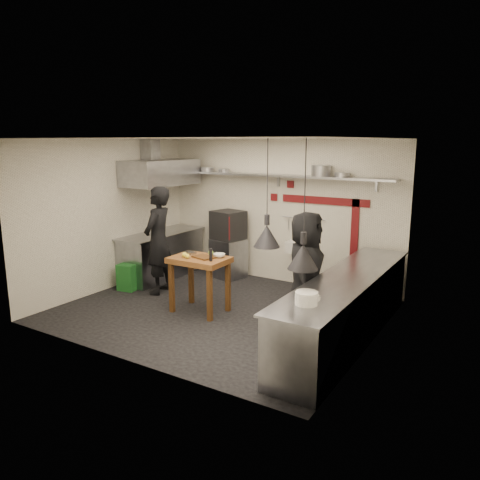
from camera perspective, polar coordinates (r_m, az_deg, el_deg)
The scene contains 47 objects.
floor at distance 7.85m, azimuth -2.49°, elevation -8.64°, with size 5.00×5.00×0.00m, color black.
ceiling at distance 7.34m, azimuth -2.69°, elevation 12.26°, with size 5.00×5.00×0.00m, color beige.
wall_back at distance 9.26m, azimuth 4.75°, elevation 3.48°, with size 5.00×0.04×2.80m, color white.
wall_front at distance 5.89m, azimuth -14.15°, elevation -1.76°, with size 5.00×0.04×2.80m, color white.
wall_left at distance 9.09m, azimuth -15.75°, elevation 2.91°, with size 0.04×4.20×2.80m, color white.
wall_right at distance 6.43m, azimuth 16.17°, elevation -0.73°, with size 0.04×4.20×2.80m, color white.
red_band_horiz at distance 8.82m, azimuth 10.25°, elevation 4.74°, with size 1.70×0.02×0.14m, color #5F0F13.
red_band_vert at distance 8.69m, azimuth 13.81°, elevation 1.27°, with size 0.14×0.02×1.10m, color #5F0F13.
red_tile_a at distance 9.06m, azimuth 6.17°, elevation 6.77°, with size 0.14×0.02×0.14m, color #5F0F13.
red_tile_b at distance 9.25m, azimuth 4.17°, elevation 5.23°, with size 0.14×0.02×0.14m, color #5F0F13.
back_shelf at distance 9.02m, azimuth 4.30°, elevation 7.86°, with size 4.60×0.34×0.04m, color gray.
shelf_bracket_left at distance 10.16m, azimuth -4.95°, elevation 7.75°, with size 0.04×0.06×0.24m, color gray.
shelf_bracket_mid at distance 9.16m, azimuth 4.73°, elevation 7.29°, with size 0.04×0.06×0.24m, color gray.
shelf_bracket_right at distance 8.47m, azimuth 16.33°, elevation 6.48°, with size 0.04×0.06×0.24m, color gray.
pan_far_left at distance 9.84m, azimuth -4.01°, elevation 8.59°, with size 0.27×0.27×0.09m, color gray.
pan_mid_left at distance 9.61m, azimuth -1.99°, elevation 8.47°, with size 0.22×0.22×0.07m, color gray.
stock_pot at distance 8.62m, azimuth 9.84°, elevation 8.34°, with size 0.35×0.35×0.20m, color gray.
pan_right at distance 8.49m, azimuth 12.36°, elevation 7.77°, with size 0.27×0.27×0.08m, color gray.
oven_stand at distance 9.62m, azimuth -1.42°, elevation -2.24°, with size 0.60×0.55×0.80m, color gray.
combi_oven at distance 9.49m, azimuth -1.45°, elevation 1.83°, with size 0.58×0.54×0.58m, color black.
oven_door at distance 9.28m, azimuth -2.26°, elevation 1.58°, with size 0.45×0.03×0.46m, color #5F0F13.
oven_glass at distance 9.28m, azimuth -2.14°, elevation 1.59°, with size 0.38×0.02×0.34m, color black.
hand_sink at distance 8.98m, azimuth 7.29°, elevation -0.87°, with size 0.46×0.34×0.22m, color silver.
sink_tap at distance 8.94m, azimuth 7.32°, elevation 0.25°, with size 0.03×0.03×0.14m, color gray.
sink_drain at distance 9.05m, azimuth 7.11°, elevation -3.64°, with size 0.06×0.06×0.66m, color gray.
utensil_rail at distance 9.00m, azimuth 7.75°, elevation 2.65°, with size 0.02×0.02×0.90m, color gray.
counter_right at distance 6.79m, azimuth 12.84°, elevation -8.24°, with size 0.70×3.80×0.90m, color gray.
counter_right_top at distance 6.65m, azimuth 13.02°, elevation -4.47°, with size 0.76×3.90×0.03m, color gray.
plate_stack at distance 5.42m, azimuth 8.10°, elevation -7.03°, with size 0.26×0.26×0.15m, color silver.
small_bowl_right at distance 5.62m, azimuth 8.71°, elevation -6.93°, with size 0.21×0.21×0.05m, color silver.
counter_left at distance 9.77m, azimuth -9.53°, elevation -1.87°, with size 0.70×1.90×0.90m, color gray.
counter_left_top at distance 9.67m, azimuth -9.62°, elevation 0.80°, with size 0.76×2.00×0.03m, color gray.
extractor_hood at distance 9.48m, azimuth -9.65°, elevation 8.11°, with size 0.78×1.60×0.50m, color gray.
hood_duct at distance 9.63m, azimuth -10.88°, elevation 10.51°, with size 0.28×0.28×0.50m, color gray.
green_bin at distance 9.11m, azimuth -13.43°, elevation -4.37°, with size 0.33×0.33×0.50m, color #1A6221.
prep_table at distance 7.71m, azimuth -4.92°, elevation -5.43°, with size 0.92×0.64×0.92m, color brown, non-canonical shape.
cutting_board at distance 7.55m, azimuth -4.46°, elevation -2.09°, with size 0.34×0.24×0.03m, color #4B2C12.
pepper_mill at distance 7.31m, azimuth -3.58°, elevation -1.83°, with size 0.05×0.05×0.20m, color black.
lemon_a at distance 7.61m, azimuth -6.78°, elevation -1.81°, with size 0.09×0.09×0.09m, color yellow.
lemon_b at distance 7.52m, azimuth -6.44°, elevation -1.97°, with size 0.08×0.08×0.08m, color yellow.
veg_ball at distance 7.66m, azimuth -3.57°, elevation -1.58°, with size 0.09×0.09×0.09m, color olive.
steel_tray at distance 7.85m, azimuth -6.09°, elevation -1.54°, with size 0.19×0.13×0.03m, color gray.
bowl at distance 7.56m, azimuth -2.56°, elevation -1.90°, with size 0.19×0.19×0.06m, color silver.
heat_lamp_near at distance 6.09m, azimuth 3.34°, elevation 5.66°, with size 0.35×0.35×1.41m, color black, non-canonical shape.
heat_lamp_far at distance 5.42m, azimuth 7.87°, elevation 4.23°, with size 0.36×0.36×1.52m, color black, non-canonical shape.
chef_left at distance 8.65m, azimuth -9.93°, elevation -0.06°, with size 0.72×0.47×1.97m, color black.
chef_right at distance 6.95m, azimuth 8.00°, elevation -3.81°, with size 0.87×0.56×1.77m, color black.
Camera 1 is at (4.14, -6.07, 2.76)m, focal length 35.00 mm.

